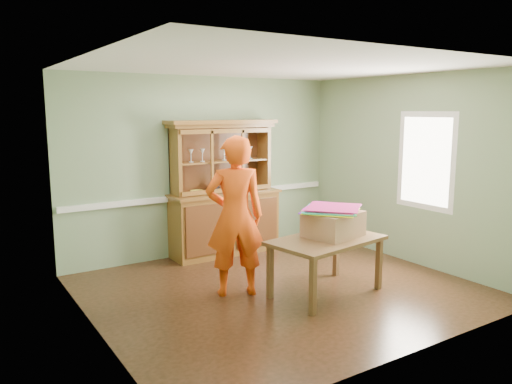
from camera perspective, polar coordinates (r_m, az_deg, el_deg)
floor at (r=6.32m, az=2.86°, el=-10.99°), size 4.50×4.50×0.00m
ceiling at (r=5.95m, az=3.08°, el=14.19°), size 4.50×4.50×0.00m
wall_back at (r=7.69m, az=-5.77°, el=2.98°), size 4.50×0.00×4.50m
wall_left at (r=5.03m, az=-18.32°, el=-0.81°), size 0.00×4.00×4.00m
wall_right at (r=7.52m, az=17.05°, el=2.47°), size 0.00×4.00×4.00m
wall_front at (r=4.54m, az=17.86°, el=-1.85°), size 4.50×0.00×4.50m
chair_rail at (r=7.73m, az=-5.63°, el=-0.35°), size 4.41×0.05×0.08m
framed_map at (r=5.30m, az=-19.04°, el=1.83°), size 0.03×0.60×0.46m
window_panel at (r=7.30m, az=18.80°, el=3.37°), size 0.03×0.96×1.36m
china_hutch at (r=7.67m, az=-3.69°, el=-1.76°), size 1.74×0.58×2.05m
dining_table at (r=6.06m, az=8.05°, el=-6.02°), size 1.47×1.02×0.68m
cardboard_box at (r=6.12m, az=8.83°, el=-3.64°), size 0.75×0.65×0.30m
kite_stack at (r=6.09m, az=8.61°, el=-1.94°), size 0.86×0.86×0.06m
person at (r=5.90m, az=-2.40°, el=-2.81°), size 0.82×0.68×1.91m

